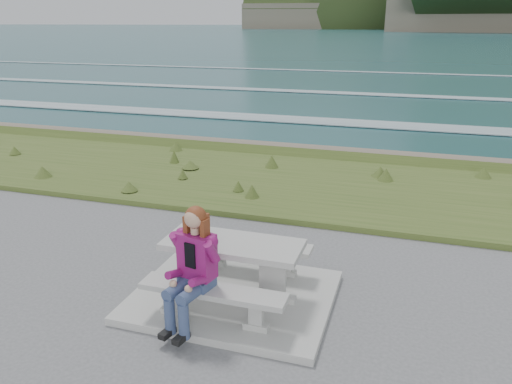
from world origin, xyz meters
The scene contains 8 objects.
concrete_slab centered at (0.00, 0.00, 0.05)m, with size 2.60×2.10×0.10m, color #AFAFAA.
picnic_table centered at (0.00, 0.00, 0.68)m, with size 1.80×0.75×0.75m.
bench_landward centered at (0.00, -0.70, 0.45)m, with size 1.80×0.35×0.45m.
bench_seaward centered at (0.00, 0.70, 0.45)m, with size 1.80×0.35×0.45m.
grass_verge centered at (0.00, 5.00, 0.00)m, with size 160.00×4.50×0.22m, color #3B511E.
shore_drop centered at (0.00, 7.90, 0.00)m, with size 160.00×0.80×2.20m, color #615848.
ocean centered at (0.00, 25.09, -1.74)m, with size 1600.00×1600.00×0.09m.
seated_woman centered at (-0.23, -0.84, 0.64)m, with size 0.56×0.80×1.46m.
Camera 1 is at (2.07, -5.51, 3.54)m, focal length 35.00 mm.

